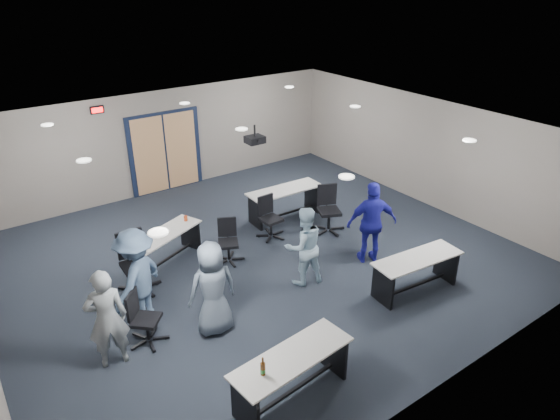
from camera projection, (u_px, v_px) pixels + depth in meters
floor at (258, 258)px, 10.46m from camera, size 10.00×10.00×0.00m
back_wall at (164, 141)px, 13.16m from camera, size 10.00×0.04×2.70m
front_wall at (443, 316)px, 6.58m from camera, size 10.00×0.04×2.70m
right_wall at (424, 151)px, 12.48m from camera, size 0.04×9.00×2.70m
ceiling at (256, 134)px, 9.28m from camera, size 10.00×9.00×0.04m
double_door at (166, 153)px, 13.26m from camera, size 2.00×0.07×2.20m
exit_sign at (97, 110)px, 11.80m from camera, size 0.32×0.07×0.18m
ceiling_projector at (255, 139)px, 9.93m from camera, size 0.35×0.32×0.37m
ceiling_can_lights at (248, 132)px, 9.47m from camera, size 6.24×5.74×0.02m
table_front_left at (291, 369)px, 6.86m from camera, size 1.88×0.77×1.02m
table_front_right at (416, 268)px, 9.21m from camera, size 1.82×0.76×0.72m
table_back_left at (165, 243)px, 10.08m from camera, size 1.79×1.19×0.80m
table_back_right at (285, 198)px, 11.93m from camera, size 1.87×0.69×0.75m
chair_back_a at (136, 264)px, 9.16m from camera, size 0.76×0.76×1.17m
chair_back_b at (228, 242)px, 10.16m from camera, size 0.77×0.77×0.92m
chair_back_c at (271, 218)px, 11.07m from camera, size 0.64×0.64×0.96m
chair_back_d at (329, 210)px, 11.31m from camera, size 0.89×0.89×1.08m
chair_loose_left at (146, 318)px, 7.93m from camera, size 0.83×0.83×0.94m
person_gray at (107, 319)px, 7.35m from camera, size 0.67×0.51×1.66m
person_plaid at (213, 289)px, 8.04m from camera, size 0.87×0.63×1.65m
person_lightblue at (304, 246)px, 9.34m from camera, size 0.88×0.75×1.58m
person_navy at (372, 223)px, 10.02m from camera, size 1.10×0.83×1.74m
person_back at (137, 278)px, 8.20m from camera, size 1.32×1.20×1.77m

